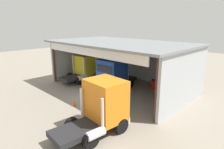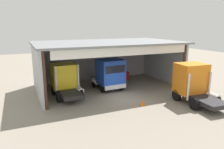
% 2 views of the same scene
% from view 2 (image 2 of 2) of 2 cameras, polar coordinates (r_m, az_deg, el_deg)
% --- Properties ---
extents(ground_plane, '(80.00, 80.00, 0.00)m').
position_cam_2_polar(ground_plane, '(21.08, 3.30, -6.32)').
color(ground_plane, gray).
rests_on(ground_plane, ground).
extents(workshop_shed, '(15.69, 9.25, 5.21)m').
position_cam_2_polar(workshop_shed, '(24.77, -2.00, 5.24)').
color(workshop_shed, '#ADB2B7').
rests_on(workshop_shed, ground).
extents(truck_yellow_yard_outside, '(2.66, 4.89, 3.26)m').
position_cam_2_polar(truck_yellow_yard_outside, '(21.81, -12.27, -1.30)').
color(truck_yellow_yard_outside, yellow).
rests_on(truck_yellow_yard_outside, ground).
extents(truck_blue_center_right_bay, '(2.91, 4.87, 3.38)m').
position_cam_2_polar(truck_blue_center_right_bay, '(23.45, -0.79, 0.23)').
color(truck_blue_center_right_bay, '#1E47B7').
rests_on(truck_blue_center_right_bay, ground).
extents(truck_orange_right_bay, '(2.84, 5.20, 3.55)m').
position_cam_2_polar(truck_orange_right_bay, '(20.99, 20.74, -2.05)').
color(truck_orange_right_bay, orange).
rests_on(truck_orange_right_bay, ground).
extents(oil_drum, '(0.58, 0.58, 0.88)m').
position_cam_2_polar(oil_drum, '(28.18, 1.76, -0.40)').
color(oil_drum, '#B21E19').
rests_on(oil_drum, ground).
extents(tool_cart, '(0.90, 0.60, 1.00)m').
position_cam_2_polar(tool_cart, '(28.08, 3.43, -0.35)').
color(tool_cart, red).
rests_on(tool_cart, ground).
extents(traffic_cone, '(0.36, 0.36, 0.56)m').
position_cam_2_polar(traffic_cone, '(19.26, 8.00, -7.44)').
color(traffic_cone, orange).
rests_on(traffic_cone, ground).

